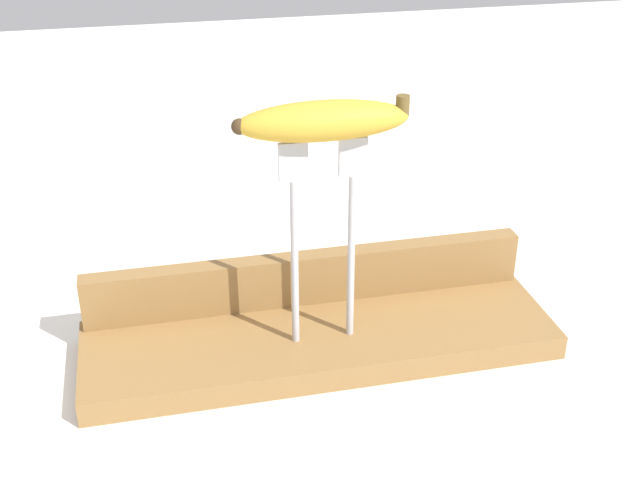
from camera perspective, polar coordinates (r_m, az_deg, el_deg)
The scene contains 5 objects.
ground_plane at distance 0.84m, azimuth 0.00°, elevation -7.63°, with size 3.00×3.00×0.00m, color silver.
wooden_board at distance 0.83m, azimuth 0.00°, elevation -6.92°, with size 0.47×0.14×0.03m, color olive.
board_backstop at distance 0.86m, azimuth -0.86°, elevation -2.61°, with size 0.46×0.02×0.05m, color olive.
fork_stand_center at distance 0.75m, azimuth 0.22°, elevation 0.98°, with size 0.08×0.01×0.20m.
banana_raised_center at distance 0.71m, azimuth 0.23°, elevation 8.25°, with size 0.16×0.05×0.04m.
Camera 1 is at (-0.15, -0.67, 0.48)m, focal length 46.28 mm.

